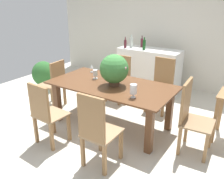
{
  "coord_description": "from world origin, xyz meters",
  "views": [
    {
      "loc": [
        2.07,
        -3.08,
        2.13
      ],
      "look_at": [
        0.03,
        0.05,
        0.67
      ],
      "focal_mm": 38.83,
      "sensor_mm": 36.0,
      "label": 1
    }
  ],
  "objects": [
    {
      "name": "wine_bottle_tall",
      "position": [
        -0.72,
        1.76,
        1.09
      ],
      "size": [
        0.06,
        0.06,
        0.25
      ],
      "color": "#511E28",
      "rests_on": "kitchen_counter"
    },
    {
      "name": "wine_bottle_dark",
      "position": [
        -0.63,
        1.88,
        1.11
      ],
      "size": [
        0.08,
        0.08,
        0.29
      ],
      "color": "#B2BFB7",
      "rests_on": "kitchen_counter"
    },
    {
      "name": "chair_near_right",
      "position": [
        0.47,
        -0.97,
        0.57
      ],
      "size": [
        0.42,
        0.48,
        1.06
      ],
      "rotation": [
        0.0,
        0.0,
        3.15
      ],
      "color": "olive",
      "rests_on": "ground"
    },
    {
      "name": "wine_bottle_green",
      "position": [
        -0.26,
        1.8,
        1.11
      ],
      "size": [
        0.07,
        0.07,
        0.28
      ],
      "color": "#194C1E",
      "rests_on": "kitchen_counter"
    },
    {
      "name": "wine_bottle_clear",
      "position": [
        -0.45,
        2.07,
        1.09
      ],
      "size": [
        0.06,
        0.06,
        0.26
      ],
      "color": "#511E28",
      "rests_on": "kitchen_counter"
    },
    {
      "name": "ground_plane",
      "position": [
        0.0,
        0.0,
        0.0
      ],
      "size": [
        7.04,
        7.04,
        0.0
      ],
      "primitive_type": "plane",
      "color": "beige"
    },
    {
      "name": "crystal_vase_left",
      "position": [
        -0.39,
        0.16,
        0.85
      ],
      "size": [
        0.09,
        0.09,
        0.16
      ],
      "color": "silver",
      "rests_on": "dining_table"
    },
    {
      "name": "chair_far_left",
      "position": [
        -0.46,
        1.11,
        0.53
      ],
      "size": [
        0.43,
        0.45,
        0.95
      ],
      "rotation": [
        0.0,
        0.0,
        -0.04
      ],
      "color": "olive",
      "rests_on": "ground"
    },
    {
      "name": "chair_foot_end",
      "position": [
        1.34,
        0.07,
        0.58
      ],
      "size": [
        0.46,
        0.5,
        1.05
      ],
      "rotation": [
        0.0,
        0.0,
        1.63
      ],
      "color": "olive",
      "rests_on": "ground"
    },
    {
      "name": "dining_table",
      "position": [
        0.0,
        0.08,
        0.61
      ],
      "size": [
        2.08,
        1.07,
        0.75
      ],
      "color": "brown",
      "rests_on": "ground"
    },
    {
      "name": "chair_near_left",
      "position": [
        -0.47,
        -0.96,
        0.55
      ],
      "size": [
        0.46,
        0.44,
        0.98
      ],
      "rotation": [
        0.0,
        0.0,
        3.08
      ],
      "color": "olive",
      "rests_on": "ground"
    },
    {
      "name": "back_wall",
      "position": [
        0.0,
        2.6,
        1.3
      ],
      "size": [
        6.4,
        0.1,
        2.6
      ],
      "primitive_type": "cube",
      "color": "beige",
      "rests_on": "ground"
    },
    {
      "name": "crystal_vase_center_near",
      "position": [
        0.57,
        -0.22,
        0.88
      ],
      "size": [
        0.1,
        0.1,
        0.2
      ],
      "color": "silver",
      "rests_on": "dining_table"
    },
    {
      "name": "chair_head_end",
      "position": [
        -1.35,
        0.08,
        0.53
      ],
      "size": [
        0.46,
        0.43,
        0.96
      ],
      "rotation": [
        0.0,
        0.0,
        -1.51
      ],
      "color": "olive",
      "rests_on": "ground"
    },
    {
      "name": "chair_far_right",
      "position": [
        0.47,
        1.12,
        0.57
      ],
      "size": [
        0.45,
        0.44,
        1.03
      ],
      "rotation": [
        0.0,
        0.0,
        -0.04
      ],
      "color": "olive",
      "rests_on": "ground"
    },
    {
      "name": "kitchen_counter",
      "position": [
        -0.18,
        1.94,
        0.5
      ],
      "size": [
        1.41,
        0.58,
        0.99
      ],
      "primitive_type": "cube",
      "color": "white",
      "rests_on": "ground"
    },
    {
      "name": "potted_plant_floor",
      "position": [
        -2.26,
        0.61,
        0.39
      ],
      "size": [
        0.53,
        0.53,
        0.7
      ],
      "color": "#9E9384",
      "rests_on": "ground"
    },
    {
      "name": "flower_centerpiece",
      "position": [
        0.07,
        0.05,
        1.03
      ],
      "size": [
        0.47,
        0.47,
        0.52
      ],
      "color": "#4C3828",
      "rests_on": "dining_table"
    },
    {
      "name": "wine_glass",
      "position": [
        -0.69,
        0.44,
        0.86
      ],
      "size": [
        0.06,
        0.06,
        0.15
      ],
      "color": "silver",
      "rests_on": "dining_table"
    }
  ]
}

